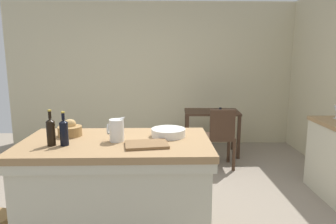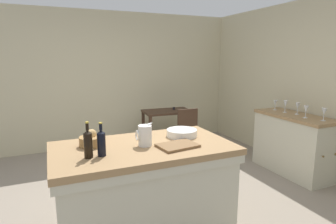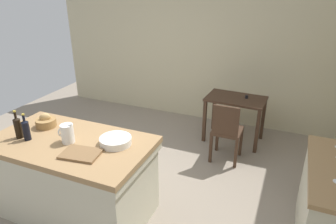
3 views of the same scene
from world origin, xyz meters
The scene contains 12 objects.
ground_plane centered at (0.00, 0.00, 0.00)m, with size 6.76×6.76×0.00m, color gray.
wall_back centered at (0.00, 2.60, 1.30)m, with size 5.32×0.12×2.60m, color beige.
island_table centered at (-0.28, -0.47, 0.49)m, with size 1.70×0.95×0.91m.
side_cabinet centered at (2.26, 0.06, 0.45)m, with size 0.52×1.22×0.90m.
writing_desk centered at (0.98, 1.90, 0.62)m, with size 0.93×0.60×0.79m.
wooden_chair centered at (1.00, 1.22, 0.49)m, with size 0.40×0.40×0.90m.
pitcher centered at (-0.27, -0.50, 1.02)m, with size 0.17×0.13×0.24m.
wash_bowl centered at (0.19, -0.34, 0.95)m, with size 0.32×0.32×0.07m, color white.
bread_basket centered at (-0.74, -0.30, 0.97)m, with size 0.22×0.22×0.16m.
cutting_board centered at (0.00, -0.65, 0.93)m, with size 0.36×0.25×0.02m, color brown.
wine_bottle_dark centered at (-0.70, -0.62, 1.03)m, with size 0.07×0.07×0.29m.
wine_bottle_amber centered at (-0.81, -0.62, 1.04)m, with size 0.07×0.07×0.31m.
Camera 3 is at (1.74, -2.63, 2.46)m, focal length 32.72 mm.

